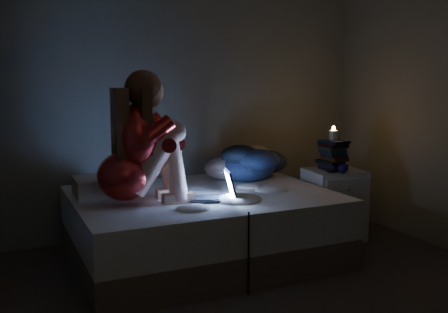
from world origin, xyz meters
TOP-DOWN VIEW (x-y plane):
  - wall_back at (0.00, 1.91)m, footprint 3.60×0.02m
  - bed at (-0.08, 1.10)m, footprint 1.88×1.41m
  - pillow at (-0.75, 1.34)m, footprint 0.46×0.33m
  - woman at (-0.69, 0.99)m, footprint 0.59×0.40m
  - laptop at (-0.11, 0.85)m, footprint 0.36×0.30m
  - clothes_pile at (0.46, 1.42)m, footprint 0.54×0.44m
  - nightstand at (1.14, 1.12)m, footprint 0.49×0.45m
  - book_stack at (1.12, 1.12)m, footprint 0.19×0.25m
  - candle at (1.12, 1.12)m, footprint 0.07×0.07m
  - phone at (1.06, 1.05)m, footprint 0.10×0.15m
  - blue_orb at (1.12, 0.96)m, footprint 0.08×0.08m

SIDE VIEW (x-z plane):
  - bed at x=-0.08m, z-range 0.00..0.52m
  - nightstand at x=1.14m, z-range 0.00..0.60m
  - pillow at x=-0.75m, z-range 0.52..0.65m
  - phone at x=1.06m, z-range 0.60..0.61m
  - laptop at x=-0.11m, z-range 0.52..0.74m
  - blue_orb at x=1.12m, z-range 0.60..0.68m
  - clothes_pile at x=0.46m, z-range 0.52..0.83m
  - book_stack at x=1.12m, z-range 0.60..0.87m
  - candle at x=1.12m, z-range 0.87..0.95m
  - woman at x=-0.69m, z-range 0.52..1.43m
  - wall_back at x=0.00m, z-range 0.00..2.60m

